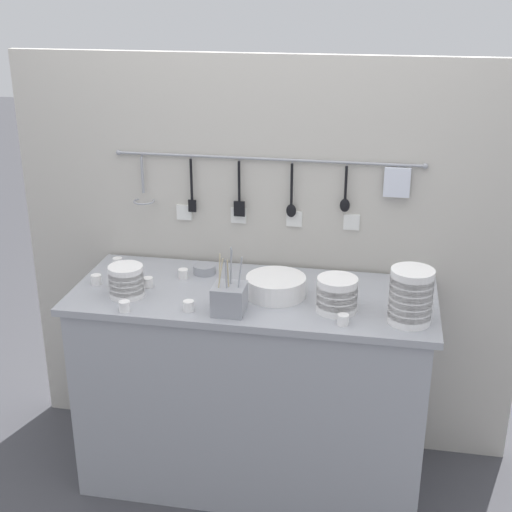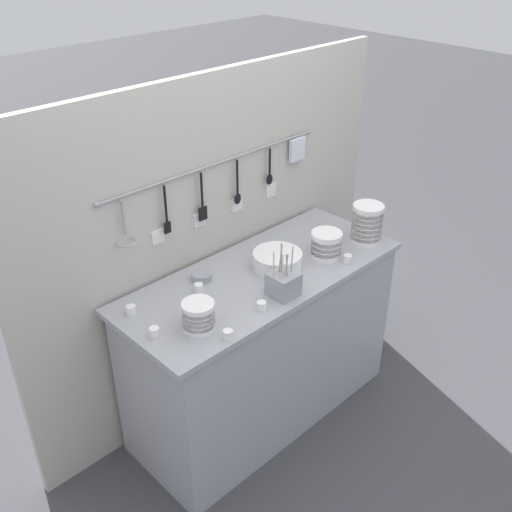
% 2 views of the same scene
% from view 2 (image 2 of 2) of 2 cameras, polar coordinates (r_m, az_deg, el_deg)
% --- Properties ---
extents(ground_plane, '(20.00, 20.00, 0.00)m').
position_cam_2_polar(ground_plane, '(3.56, 0.51, -14.27)').
color(ground_plane, '#424247').
extents(counter, '(1.53, 0.62, 0.92)m').
position_cam_2_polar(counter, '(3.26, 0.54, -8.52)').
color(counter, '#9EA0A8').
rests_on(counter, ground).
extents(back_wall, '(2.33, 0.11, 1.86)m').
position_cam_2_polar(back_wall, '(3.20, -3.74, 0.88)').
color(back_wall, '#BCB7AD').
rests_on(back_wall, ground).
extents(bowl_stack_nested_right, '(0.14, 0.14, 0.13)m').
position_cam_2_polar(bowl_stack_nested_right, '(2.60, -5.50, -5.69)').
color(bowl_stack_nested_right, white).
rests_on(bowl_stack_nested_right, counter).
extents(bowl_stack_short_front, '(0.17, 0.17, 0.22)m').
position_cam_2_polar(bowl_stack_short_front, '(3.28, 10.53, 3.06)').
color(bowl_stack_short_front, white).
rests_on(bowl_stack_short_front, counter).
extents(bowl_stack_wide_centre, '(0.16, 0.16, 0.14)m').
position_cam_2_polar(bowl_stack_wide_centre, '(3.12, 6.69, 1.09)').
color(bowl_stack_wide_centre, white).
rests_on(bowl_stack_wide_centre, counter).
extents(plate_stack, '(0.25, 0.25, 0.08)m').
position_cam_2_polar(plate_stack, '(3.02, 2.05, -0.39)').
color(plate_stack, white).
rests_on(plate_stack, counter).
extents(steel_mixing_bowl, '(0.10, 0.10, 0.04)m').
position_cam_2_polar(steel_mixing_bowl, '(2.94, -5.20, -1.94)').
color(steel_mixing_bowl, '#93969E').
rests_on(steel_mixing_bowl, counter).
extents(cutlery_caddy, '(0.13, 0.13, 0.27)m').
position_cam_2_polar(cutlery_caddy, '(2.81, 2.63, -2.65)').
color(cutlery_caddy, '#93969E').
rests_on(cutlery_caddy, counter).
extents(cup_beside_plates, '(0.04, 0.04, 0.04)m').
position_cam_2_polar(cup_beside_plates, '(2.85, -5.47, -3.05)').
color(cup_beside_plates, white).
rests_on(cup_beside_plates, counter).
extents(cup_back_right, '(0.04, 0.04, 0.04)m').
position_cam_2_polar(cup_back_right, '(2.56, -2.69, -7.49)').
color(cup_back_right, white).
rests_on(cup_back_right, counter).
extents(cup_back_left, '(0.04, 0.04, 0.04)m').
position_cam_2_polar(cup_back_left, '(2.72, -5.89, -5.04)').
color(cup_back_left, white).
rests_on(cup_back_left, counter).
extents(cup_mid_row, '(0.04, 0.04, 0.04)m').
position_cam_2_polar(cup_mid_row, '(2.60, -9.65, -7.15)').
color(cup_mid_row, white).
rests_on(cup_mid_row, counter).
extents(cup_centre, '(0.04, 0.04, 0.04)m').
position_cam_2_polar(cup_centre, '(2.75, -11.81, -5.06)').
color(cup_centre, white).
rests_on(cup_centre, counter).
extents(cup_front_right, '(0.04, 0.04, 0.04)m').
position_cam_2_polar(cup_front_right, '(2.72, 0.53, -4.78)').
color(cup_front_right, white).
rests_on(cup_front_right, counter).
extents(cup_front_left, '(0.04, 0.04, 0.04)m').
position_cam_2_polar(cup_front_left, '(3.11, 8.71, -0.25)').
color(cup_front_left, white).
rests_on(cup_front_left, counter).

